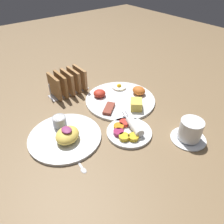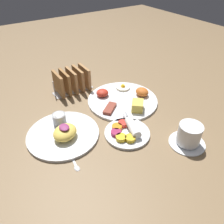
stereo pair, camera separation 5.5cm
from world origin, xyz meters
The scene contains 7 objects.
ground_plane centered at (0.00, 0.00, 0.00)m, with size 3.00×3.00×0.00m, color brown.
plate_breakfast centered at (-0.01, 0.15, 0.01)m, with size 0.30×0.30×0.05m.
plate_condiments centered at (0.16, 0.04, 0.01)m, with size 0.17×0.16×0.04m.
plate_foreground centered at (0.05, -0.15, 0.01)m, with size 0.25×0.25×0.06m.
toast_rack centered at (-0.21, 0.01, 0.05)m, with size 0.10×0.18×0.10m.
coffee_cup centered at (0.31, 0.18, 0.04)m, with size 0.12×0.12×0.08m.
teaspoon centered at (0.17, -0.17, 0.00)m, with size 0.13×0.02×0.01m.
Camera 2 is at (0.61, -0.32, 0.53)m, focal length 35.00 mm.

